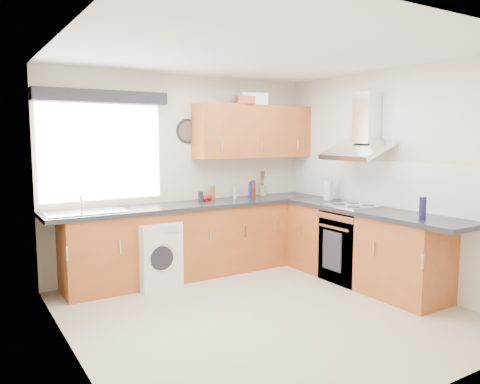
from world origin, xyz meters
TOP-DOWN VIEW (x-y plane):
  - ground_plane at (0.00, 0.00)m, footprint 3.60×3.60m
  - ceiling at (0.00, 0.00)m, footprint 3.60×3.60m
  - wall_back at (0.00, 1.80)m, footprint 3.60×0.02m
  - wall_front at (0.00, -1.80)m, footprint 3.60×0.02m
  - wall_left at (-1.80, 0.00)m, footprint 0.02×3.60m
  - wall_right at (1.80, 0.00)m, footprint 0.02×3.60m
  - window at (-1.05, 1.79)m, footprint 1.40×0.02m
  - window_blind at (-1.05, 1.70)m, footprint 1.50×0.18m
  - splashback at (1.79, 0.30)m, footprint 0.01×3.00m
  - base_cab_back at (-0.10, 1.51)m, footprint 3.00×0.58m
  - base_cab_corner at (1.50, 1.50)m, footprint 0.60×0.60m
  - base_cab_right at (1.51, 0.15)m, footprint 0.58×2.10m
  - worktop_back at (0.00, 1.50)m, footprint 3.60×0.62m
  - worktop_right at (1.50, 0.00)m, footprint 0.62×2.42m
  - sink at (-1.33, 1.50)m, footprint 0.84×0.46m
  - oven at (1.50, 0.30)m, footprint 0.56×0.58m
  - hob_plate at (1.50, 0.30)m, footprint 0.52×0.52m
  - extractor_hood at (1.60, 0.30)m, footprint 0.52×0.78m
  - upper_cabinets at (0.95, 1.62)m, footprint 1.70×0.35m
  - washing_machine at (-0.61, 1.40)m, footprint 0.59×0.57m
  - wall_clock at (0.05, 1.78)m, footprint 0.32×0.04m
  - casserole at (0.90, 1.60)m, footprint 0.40×0.32m
  - storage_box at (0.75, 1.52)m, footprint 0.27×0.25m
  - utensil_pot at (1.15, 1.70)m, footprint 0.11×0.11m
  - kitchen_roll at (1.62, 0.87)m, footprint 0.14×0.14m
  - tomato_cluster at (0.21, 1.65)m, footprint 0.18×0.18m
  - jar_0 at (0.70, 1.69)m, footprint 0.04×0.04m
  - jar_1 at (0.89, 1.55)m, footprint 0.07×0.07m
  - jar_2 at (0.34, 1.69)m, footprint 0.07×0.07m
  - jar_3 at (0.62, 1.57)m, footprint 0.05×0.05m
  - jar_4 at (0.13, 1.61)m, footprint 0.07×0.07m
  - jar_5 at (0.74, 1.38)m, footprint 0.04×0.04m
  - jar_6 at (0.83, 1.47)m, footprint 0.07×0.07m
  - jar_7 at (0.89, 1.58)m, footprint 0.05×0.05m
  - bottle_0 at (1.39, -0.74)m, footprint 0.07×0.07m

SIDE VIEW (x-z plane):
  - ground_plane at x=0.00m, z-range 0.00..0.00m
  - washing_machine at x=-0.61m, z-range 0.00..0.75m
  - oven at x=1.50m, z-range 0.00..0.85m
  - base_cab_back at x=-0.10m, z-range 0.00..0.86m
  - base_cab_corner at x=1.50m, z-range 0.00..0.86m
  - base_cab_right at x=1.51m, z-range 0.00..0.86m
  - worktop_back at x=0.00m, z-range 0.86..0.91m
  - worktop_right at x=1.50m, z-range 0.86..0.91m
  - hob_plate at x=1.50m, z-range 0.91..0.92m
  - tomato_cluster at x=0.21m, z-range 0.91..0.98m
  - sink at x=-1.33m, z-range 0.90..1.00m
  - jar_4 at x=0.13m, z-range 0.91..1.03m
  - utensil_pot at x=1.15m, z-range 0.91..1.05m
  - jar_6 at x=0.83m, z-range 0.91..1.07m
  - jar_3 at x=0.62m, z-range 0.91..1.07m
  - jar_7 at x=0.89m, z-range 0.91..1.09m
  - jar_2 at x=0.34m, z-range 0.91..1.09m
  - jar_0 at x=0.70m, z-range 0.91..1.11m
  - bottle_0 at x=1.39m, z-range 0.91..1.14m
  - jar_1 at x=0.89m, z-range 0.91..1.15m
  - jar_5 at x=0.74m, z-range 0.91..1.15m
  - kitchen_roll at x=1.62m, z-range 0.91..1.16m
  - splashback at x=1.79m, z-range 0.91..1.45m
  - wall_back at x=0.00m, z-range 0.00..2.50m
  - wall_front at x=0.00m, z-range 0.00..2.50m
  - wall_left at x=-1.80m, z-range 0.00..2.50m
  - wall_right at x=1.80m, z-range 0.00..2.50m
  - window at x=-1.05m, z-range 1.00..2.10m
  - extractor_hood at x=1.60m, z-range 1.44..2.10m
  - upper_cabinets at x=0.95m, z-range 1.45..2.15m
  - wall_clock at x=0.05m, z-range 1.64..1.96m
  - window_blind at x=-1.05m, z-range 2.11..2.25m
  - storage_box at x=0.75m, z-range 2.15..2.25m
  - casserole at x=0.90m, z-range 2.15..2.30m
  - ceiling at x=0.00m, z-range 2.49..2.51m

